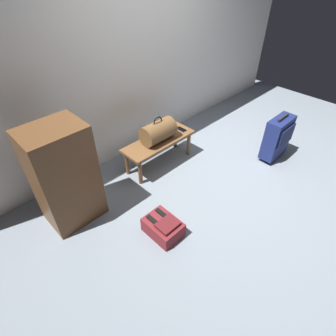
{
  "coord_description": "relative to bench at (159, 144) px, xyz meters",
  "views": [
    {
      "loc": [
        -2.26,
        -1.14,
        2.29
      ],
      "look_at": [
        -0.52,
        0.63,
        0.25
      ],
      "focal_mm": 28.67,
      "sensor_mm": 36.0,
      "label": 1
    }
  ],
  "objects": [
    {
      "name": "ground_plane",
      "position": [
        0.31,
        -1.0,
        -0.32
      ],
      "size": [
        6.6,
        6.6,
        0.0
      ],
      "primitive_type": "plane",
      "color": "slate"
    },
    {
      "name": "back_wall",
      "position": [
        0.31,
        0.6,
        1.08
      ],
      "size": [
        6.0,
        0.1,
        2.8
      ],
      "primitive_type": "cube",
      "color": "silver",
      "rests_on": "ground"
    },
    {
      "name": "bench",
      "position": [
        0.0,
        0.0,
        0.0
      ],
      "size": [
        1.0,
        0.36,
        0.38
      ],
      "color": "brown",
      "rests_on": "ground"
    },
    {
      "name": "duffel_bag_brown",
      "position": [
        -0.01,
        0.0,
        0.19
      ],
      "size": [
        0.44,
        0.26,
        0.34
      ],
      "color": "brown",
      "rests_on": "bench"
    },
    {
      "name": "cell_phone",
      "position": [
        0.39,
        -0.03,
        0.06
      ],
      "size": [
        0.07,
        0.14,
        0.01
      ],
      "color": "black",
      "rests_on": "bench"
    },
    {
      "name": "suitcase_upright_navy",
      "position": [
        1.23,
        -1.01,
        0.01
      ],
      "size": [
        0.44,
        0.22,
        0.64
      ],
      "color": "navy",
      "rests_on": "ground"
    },
    {
      "name": "backpack_maroon",
      "position": [
        -0.77,
        -0.88,
        -0.23
      ],
      "size": [
        0.28,
        0.38,
        0.21
      ],
      "color": "maroon",
      "rests_on": "ground"
    },
    {
      "name": "side_cabinet",
      "position": [
        -1.28,
        -0.01,
        0.23
      ],
      "size": [
        0.56,
        0.44,
        1.1
      ],
      "color": "brown",
      "rests_on": "ground"
    }
  ]
}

